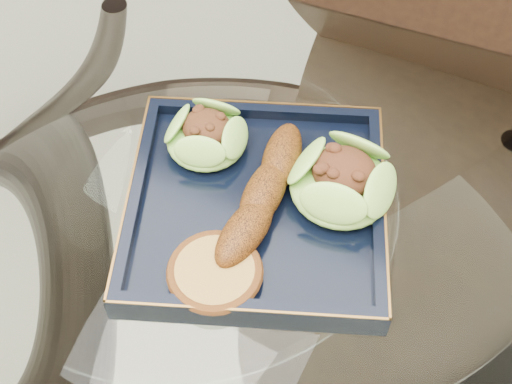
% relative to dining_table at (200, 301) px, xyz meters
% --- Properties ---
extents(dining_table, '(1.13, 1.13, 0.77)m').
position_rel_dining_table_xyz_m(dining_table, '(0.00, 0.00, 0.00)').
color(dining_table, white).
rests_on(dining_table, ground).
extents(dining_chair, '(0.44, 0.44, 0.94)m').
position_rel_dining_table_xyz_m(dining_chair, '(0.13, 0.31, -0.07)').
color(dining_chair, black).
rests_on(dining_chair, ground).
extents(navy_plate, '(0.35, 0.35, 0.02)m').
position_rel_dining_table_xyz_m(navy_plate, '(0.05, 0.05, 0.17)').
color(navy_plate, black).
rests_on(navy_plate, dining_table).
extents(lettuce_wrap_left, '(0.11, 0.11, 0.03)m').
position_rel_dining_table_xyz_m(lettuce_wrap_left, '(-0.03, 0.09, 0.20)').
color(lettuce_wrap_left, '#59A32F').
rests_on(lettuce_wrap_left, navy_plate).
extents(lettuce_wrap_right, '(0.14, 0.14, 0.04)m').
position_rel_dining_table_xyz_m(lettuce_wrap_right, '(0.13, 0.10, 0.20)').
color(lettuce_wrap_right, '#6FAF32').
rests_on(lettuce_wrap_right, navy_plate).
extents(roasted_plantain, '(0.05, 0.19, 0.04)m').
position_rel_dining_table_xyz_m(roasted_plantain, '(0.06, 0.05, 0.20)').
color(roasted_plantain, '#66320A').
rests_on(roasted_plantain, navy_plate).
extents(crumb_patty, '(0.10, 0.10, 0.02)m').
position_rel_dining_table_xyz_m(crumb_patty, '(0.06, -0.05, 0.19)').
color(crumb_patty, '#A27936').
rests_on(crumb_patty, navy_plate).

